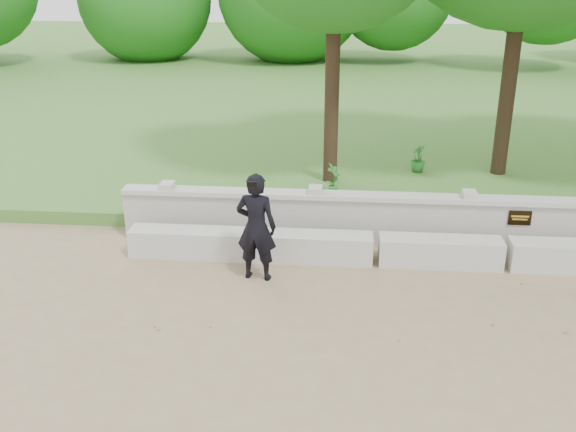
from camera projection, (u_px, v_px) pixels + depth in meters
The scene contains 7 objects.
ground at pixel (537, 331), 8.25m from camera, with size 80.00×80.00×0.00m, color #917F59.
lawn at pixel (423, 105), 21.21m from camera, with size 40.00×22.00×0.25m, color #3A7229.
concrete_bench at pixel (506, 254), 9.94m from camera, with size 11.90×0.45×0.45m.
parapet_wall at pixel (498, 223), 10.50m from camera, with size 12.50×0.35×0.90m.
man_main at pixel (256, 227), 9.39m from camera, with size 0.65×0.58×1.65m.
shrub_a at pixel (333, 179), 12.35m from camera, with size 0.33×0.22×0.63m, color #297327.
shrub_d at pixel (418, 159), 13.78m from camera, with size 0.33×0.29×0.58m, color #297327.
Camera 1 is at (-2.55, -7.42, 4.37)m, focal length 40.00 mm.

